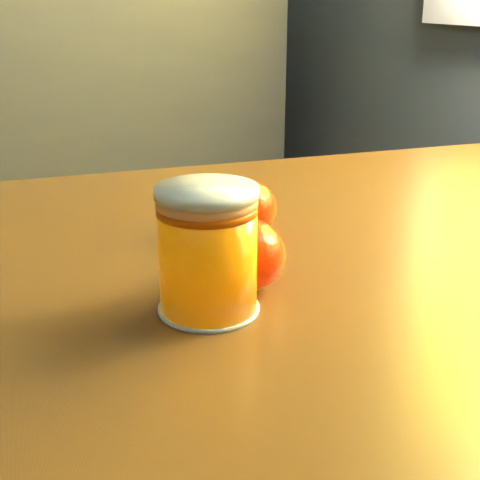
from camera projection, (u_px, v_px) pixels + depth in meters
table at (264, 353)px, 0.59m from camera, size 1.03×0.80×0.70m
juice_glass at (208, 251)px, 0.46m from camera, size 0.07×0.07×0.09m
orange_front at (245, 254)px, 0.50m from camera, size 0.08×0.08×0.05m
orange_back at (244, 208)px, 0.61m from camera, size 0.06×0.06×0.05m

